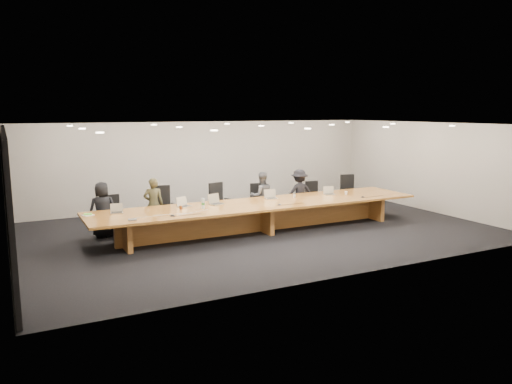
# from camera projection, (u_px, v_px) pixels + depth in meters

# --- Properties ---
(ground) EXTENTS (12.00, 12.00, 0.00)m
(ground) POSITION_uv_depth(u_px,v_px,m) (261.00, 231.00, 13.26)
(ground) COLOR black
(ground) RESTS_ON ground
(back_wall) EXTENTS (12.00, 0.02, 2.80)m
(back_wall) POSITION_uv_depth(u_px,v_px,m) (206.00, 164.00, 16.55)
(back_wall) COLOR silver
(back_wall) RESTS_ON ground
(left_wall_panel) EXTENTS (0.08, 7.84, 2.74)m
(left_wall_panel) POSITION_uv_depth(u_px,v_px,m) (9.00, 197.00, 10.39)
(left_wall_panel) COLOR black
(left_wall_panel) RESTS_ON ground
(conference_table) EXTENTS (9.00, 1.80, 0.75)m
(conference_table) POSITION_uv_depth(u_px,v_px,m) (261.00, 212.00, 13.18)
(conference_table) COLOR brown
(conference_table) RESTS_ON ground
(chair_far_left) EXTENTS (0.60, 0.60, 1.05)m
(chair_far_left) POSITION_uv_depth(u_px,v_px,m) (114.00, 215.00, 12.68)
(chair_far_left) COLOR black
(chair_far_left) RESTS_ON ground
(chair_left) EXTENTS (0.70, 0.70, 1.20)m
(chair_left) POSITION_uv_depth(u_px,v_px,m) (162.00, 208.00, 13.24)
(chair_left) COLOR black
(chair_left) RESTS_ON ground
(chair_mid_left) EXTENTS (0.77, 0.77, 1.17)m
(chair_mid_left) POSITION_uv_depth(u_px,v_px,m) (222.00, 203.00, 14.02)
(chair_mid_left) COLOR black
(chair_mid_left) RESTS_ON ground
(chair_mid_right) EXTENTS (0.64, 0.64, 1.08)m
(chair_mid_right) POSITION_uv_depth(u_px,v_px,m) (260.00, 202.00, 14.48)
(chair_mid_right) COLOR black
(chair_mid_right) RESTS_ON ground
(chair_right) EXTENTS (0.56, 0.56, 1.02)m
(chair_right) POSITION_uv_depth(u_px,v_px,m) (315.00, 197.00, 15.40)
(chair_right) COLOR black
(chair_right) RESTS_ON ground
(chair_far_right) EXTENTS (0.67, 0.67, 1.13)m
(chair_far_right) POSITION_uv_depth(u_px,v_px,m) (350.00, 192.00, 16.07)
(chair_far_right) COLOR black
(chair_far_right) RESTS_ON ground
(person_a) EXTENTS (0.69, 0.46, 1.41)m
(person_a) POSITION_uv_depth(u_px,v_px,m) (103.00, 209.00, 12.53)
(person_a) COLOR black
(person_a) RESTS_ON ground
(person_b) EXTENTS (0.59, 0.47, 1.42)m
(person_b) POSITION_uv_depth(u_px,v_px,m) (154.00, 204.00, 13.14)
(person_b) COLOR #3A371F
(person_b) RESTS_ON ground
(person_c) EXTENTS (0.76, 0.63, 1.41)m
(person_c) POSITION_uv_depth(u_px,v_px,m) (262.00, 196.00, 14.46)
(person_c) COLOR #4C4D4E
(person_c) RESTS_ON ground
(person_d) EXTENTS (0.98, 0.65, 1.42)m
(person_d) POSITION_uv_depth(u_px,v_px,m) (299.00, 193.00, 15.00)
(person_d) COLOR black
(person_d) RESTS_ON ground
(laptop_a) EXTENTS (0.32, 0.26, 0.23)m
(laptop_a) POSITION_uv_depth(u_px,v_px,m) (117.00, 208.00, 11.83)
(laptop_a) COLOR #BCAC90
(laptop_a) RESTS_ON conference_table
(laptop_b) EXTENTS (0.39, 0.34, 0.26)m
(laptop_b) POSITION_uv_depth(u_px,v_px,m) (185.00, 202.00, 12.60)
(laptop_b) COLOR beige
(laptop_b) RESTS_ON conference_table
(laptop_c) EXTENTS (0.42, 0.35, 0.28)m
(laptop_c) POSITION_uv_depth(u_px,v_px,m) (217.00, 199.00, 12.92)
(laptop_c) COLOR tan
(laptop_c) RESTS_ON conference_table
(laptop_d) EXTENTS (0.36, 0.28, 0.26)m
(laptop_d) POSITION_uv_depth(u_px,v_px,m) (271.00, 194.00, 13.73)
(laptop_d) COLOR #C3B495
(laptop_d) RESTS_ON conference_table
(laptop_e) EXTENTS (0.36, 0.31, 0.24)m
(laptop_e) POSITION_uv_depth(u_px,v_px,m) (330.00, 190.00, 14.42)
(laptop_e) COLOR #BBAE8F
(laptop_e) RESTS_ON conference_table
(water_bottle) EXTENTS (0.09, 0.09, 0.25)m
(water_bottle) POSITION_uv_depth(u_px,v_px,m) (203.00, 204.00, 12.36)
(water_bottle) COLOR silver
(water_bottle) RESTS_ON conference_table
(amber_mug) EXTENTS (0.08, 0.08, 0.09)m
(amber_mug) POSITION_uv_depth(u_px,v_px,m) (181.00, 208.00, 12.30)
(amber_mug) COLOR brown
(amber_mug) RESTS_ON conference_table
(paper_cup_near) EXTENTS (0.09, 0.09, 0.08)m
(paper_cup_near) POSITION_uv_depth(u_px,v_px,m) (294.00, 196.00, 13.94)
(paper_cup_near) COLOR silver
(paper_cup_near) RESTS_ON conference_table
(paper_cup_far) EXTENTS (0.09, 0.09, 0.09)m
(paper_cup_far) POSITION_uv_depth(u_px,v_px,m) (346.00, 193.00, 14.45)
(paper_cup_far) COLOR silver
(paper_cup_far) RESTS_ON conference_table
(notepad) EXTENTS (0.30, 0.27, 0.01)m
(notepad) POSITION_uv_depth(u_px,v_px,m) (88.00, 215.00, 11.57)
(notepad) COLOR silver
(notepad) RESTS_ON conference_table
(lime_gadget) EXTENTS (0.19, 0.13, 0.03)m
(lime_gadget) POSITION_uv_depth(u_px,v_px,m) (88.00, 214.00, 11.59)
(lime_gadget) COLOR #60C635
(lime_gadget) RESTS_ON notepad
(av_box) EXTENTS (0.20, 0.16, 0.03)m
(av_box) POSITION_uv_depth(u_px,v_px,m) (132.00, 220.00, 11.07)
(av_box) COLOR #A2A2A6
(av_box) RESTS_ON conference_table
(mic_left) EXTENTS (0.17, 0.17, 0.03)m
(mic_left) POSITION_uv_depth(u_px,v_px,m) (172.00, 215.00, 11.50)
(mic_left) COLOR black
(mic_left) RESTS_ON conference_table
(mic_center) EXTENTS (0.14, 0.14, 0.03)m
(mic_center) POSITION_uv_depth(u_px,v_px,m) (280.00, 204.00, 12.86)
(mic_center) COLOR black
(mic_center) RESTS_ON conference_table
(mic_right) EXTENTS (0.13, 0.13, 0.03)m
(mic_right) POSITION_uv_depth(u_px,v_px,m) (363.00, 197.00, 13.99)
(mic_right) COLOR black
(mic_right) RESTS_ON conference_table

